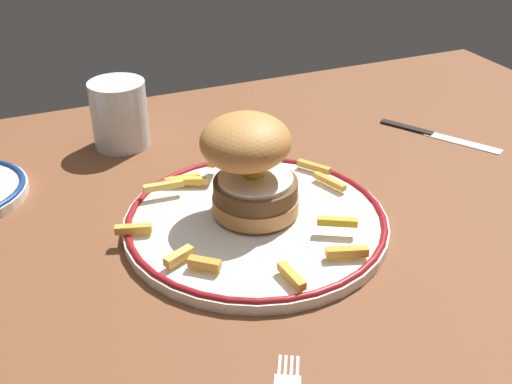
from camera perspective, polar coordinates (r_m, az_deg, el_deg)
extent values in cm
cube|color=brown|center=(69.94, 2.51, -5.31)|extent=(123.03, 90.59, 4.00)
cylinder|color=white|center=(69.67, 0.00, -2.83)|extent=(29.44, 29.44, 1.20)
torus|color=maroon|center=(69.34, 0.00, -2.42)|extent=(29.04, 29.04, 0.80)
cylinder|color=#BB7E43|center=(69.62, -0.04, -1.01)|extent=(9.69, 9.69, 1.80)
cylinder|color=brown|center=(68.66, -0.04, 0.31)|extent=(9.39, 9.39, 1.92)
cylinder|color=white|center=(68.06, -0.04, 1.19)|extent=(8.28, 8.28, 0.50)
ellipsoid|color=yellow|center=(68.19, -0.29, 1.90)|extent=(2.60, 2.60, 1.40)
ellipsoid|color=#C08041|center=(66.50, -0.96, 4.64)|extent=(14.12, 14.16, 6.05)
cube|color=gold|center=(78.48, 5.31, 2.32)|extent=(3.13, 4.19, 0.75)
cube|color=#E5BA50|center=(73.25, -8.46, 0.56)|extent=(4.72, 1.06, 0.75)
cube|color=gold|center=(75.93, -6.74, 1.20)|extent=(4.33, 0.99, 0.74)
cube|color=gold|center=(75.38, -6.26, 1.03)|extent=(4.48, 2.36, 0.83)
cube|color=gold|center=(61.33, -4.74, -6.53)|extent=(3.12, 2.80, 0.94)
cube|color=gold|center=(59.76, 3.27, -7.66)|extent=(1.27, 4.07, 0.87)
cube|color=gold|center=(63.34, 8.33, -5.44)|extent=(4.37, 2.24, 0.92)
cube|color=gold|center=(66.38, 7.45, -2.71)|extent=(4.12, 2.79, 0.81)
cube|color=#EBB24B|center=(62.51, -7.07, -5.86)|extent=(3.42, 2.24, 0.95)
cube|color=gold|center=(76.51, -3.84, 3.19)|extent=(2.76, 3.68, 0.90)
cube|color=gold|center=(67.38, -11.16, -3.33)|extent=(3.95, 1.94, 0.85)
cube|color=orange|center=(74.84, 1.93, 0.99)|extent=(2.70, 4.35, 0.85)
cube|color=gold|center=(75.45, 6.77, 0.97)|extent=(2.21, 4.63, 0.71)
cube|color=gold|center=(76.04, 0.23, 1.57)|extent=(3.65, 3.24, 0.97)
cylinder|color=silver|center=(88.35, -12.38, 6.98)|extent=(7.74, 7.74, 9.24)
cylinder|color=silver|center=(88.98, -12.27, 6.05)|extent=(7.12, 7.12, 6.08)
cube|color=silver|center=(53.87, 2.16, -15.52)|extent=(1.38, 2.23, 0.28)
cube|color=silver|center=(53.86, 2.71, -15.55)|extent=(1.38, 2.23, 0.28)
cube|color=silver|center=(53.85, 3.26, -15.58)|extent=(1.38, 2.23, 0.28)
cube|color=silver|center=(53.85, 3.81, -15.60)|extent=(1.38, 2.23, 0.28)
cube|color=black|center=(95.61, 13.61, 5.84)|extent=(5.24, 7.43, 0.70)
cube|color=silver|center=(93.31, 18.38, 4.40)|extent=(7.33, 10.30, 0.24)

